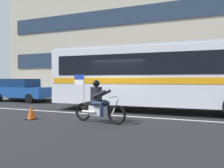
# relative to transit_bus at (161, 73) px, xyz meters

# --- Properties ---
(ground_plane) EXTENTS (60.00, 60.00, 0.00)m
(ground_plane) POSITION_rel_transit_bus_xyz_m (-1.90, -1.19, -1.88)
(ground_plane) COLOR black
(sidewalk_curb) EXTENTS (28.00, 3.80, 0.15)m
(sidewalk_curb) POSITION_rel_transit_bus_xyz_m (-1.90, 3.91, -1.81)
(sidewalk_curb) COLOR gray
(sidewalk_curb) RESTS_ON ground_plane
(lane_center_stripe) EXTENTS (26.60, 0.14, 0.01)m
(lane_center_stripe) POSITION_rel_transit_bus_xyz_m (-1.90, -1.79, -1.88)
(lane_center_stripe) COLOR silver
(lane_center_stripe) RESTS_ON ground_plane
(office_building_facade) EXTENTS (28.00, 0.89, 9.78)m
(office_building_facade) POSITION_rel_transit_bus_xyz_m (-1.90, 6.19, 3.01)
(office_building_facade) COLOR #B2A893
(office_building_facade) RESTS_ON ground_plane
(transit_bus) EXTENTS (10.91, 2.88, 3.22)m
(transit_bus) POSITION_rel_transit_bus_xyz_m (0.00, 0.00, 0.00)
(transit_bus) COLOR silver
(transit_bus) RESTS_ON ground_plane
(motorcycle_with_rider) EXTENTS (2.18, 0.68, 1.78)m
(motorcycle_with_rider) POSITION_rel_transit_bus_xyz_m (-1.94, -3.32, -1.22)
(motorcycle_with_rider) COLOR black
(motorcycle_with_rider) RESTS_ON ground_plane
(parked_sedan_curbside) EXTENTS (4.56, 1.92, 1.64)m
(parked_sedan_curbside) POSITION_rel_transit_bus_xyz_m (-10.06, 1.39, -1.03)
(parked_sedan_curbside) COLOR #194793
(parked_sedan_curbside) RESTS_ON ground_plane
(traffic_cone) EXTENTS (0.36, 0.36, 0.55)m
(traffic_cone) POSITION_rel_transit_bus_xyz_m (-4.69, -3.67, -1.62)
(traffic_cone) COLOR #EA590F
(traffic_cone) RESTS_ON ground_plane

